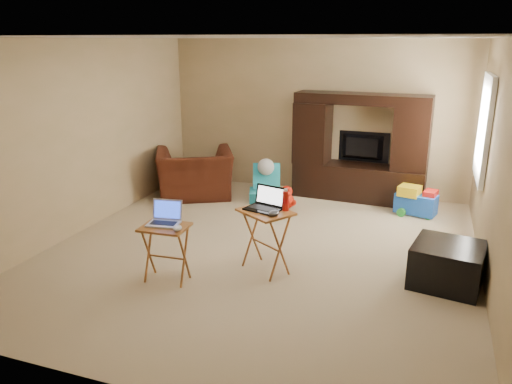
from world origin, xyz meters
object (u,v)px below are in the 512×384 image
at_px(mouse_right, 274,213).
at_px(mouse_left, 178,228).
at_px(recliner, 195,174).
at_px(entertainment_center, 360,148).
at_px(tray_table_right, 266,241).
at_px(plush_toy, 287,197).
at_px(water_bottle, 286,201).
at_px(push_toy, 416,200).
at_px(television, 362,147).
at_px(tray_table_left, 166,253).
at_px(laptop_left, 163,214).
at_px(ottoman, 447,265).
at_px(laptop_right, 263,199).
at_px(child_rocker, 263,183).

bearing_deg(mouse_right, mouse_left, -148.09).
bearing_deg(recliner, entertainment_center, 168.44).
xyz_separation_m(tray_table_right, mouse_right, (0.13, -0.12, 0.38)).
relative_size(plush_toy, mouse_right, 2.52).
bearing_deg(water_bottle, push_toy, 61.98).
xyz_separation_m(entertainment_center, recliner, (-2.53, -0.76, -0.46)).
distance_m(television, tray_table_left, 4.08).
height_order(plush_toy, laptop_left, laptop_left).
xyz_separation_m(mouse_left, mouse_right, (0.85, 0.53, 0.09)).
bearing_deg(television, plush_toy, 50.81).
xyz_separation_m(ottoman, tray_table_right, (-1.90, -0.33, 0.13)).
height_order(push_toy, mouse_right, mouse_right).
height_order(laptop_left, laptop_right, laptop_right).
relative_size(recliner, mouse_left, 9.44).
relative_size(entertainment_center, push_toy, 3.52).
bearing_deg(plush_toy, tray_table_right, -80.00).
bearing_deg(push_toy, laptop_right, -106.97).
height_order(television, push_toy, television).
relative_size(television, mouse_left, 6.80).
height_order(television, ottoman, television).
distance_m(television, tray_table_right, 3.27).
xyz_separation_m(tray_table_left, mouse_left, (0.19, -0.07, 0.34)).
xyz_separation_m(recliner, mouse_left, (1.24, -2.87, 0.26)).
distance_m(push_toy, mouse_right, 3.01).
distance_m(push_toy, laptop_left, 3.95).
xyz_separation_m(ottoman, mouse_right, (-1.77, -0.45, 0.51)).
xyz_separation_m(recliner, push_toy, (3.45, 0.29, -0.17)).
bearing_deg(mouse_left, recliner, 113.30).
bearing_deg(mouse_left, entertainment_center, 70.48).
bearing_deg(ottoman, tray_table_left, -162.09).
height_order(plush_toy, mouse_left, mouse_left).
distance_m(television, child_rocker, 1.69).
bearing_deg(tray_table_right, plush_toy, 132.28).
distance_m(recliner, mouse_left, 3.14).
bearing_deg(mouse_right, push_toy, 62.60).
height_order(plush_toy, push_toy, push_toy).
bearing_deg(push_toy, mouse_left, -110.39).
height_order(ottoman, mouse_left, mouse_left).
bearing_deg(entertainment_center, laptop_left, -109.99).
bearing_deg(mouse_left, child_rocker, 92.28).
bearing_deg(entertainment_center, mouse_left, -106.40).
bearing_deg(recliner, television, 172.53).
distance_m(tray_table_right, laptop_right, 0.47).
distance_m(child_rocker, plush_toy, 0.55).
relative_size(child_rocker, mouse_right, 4.08).
distance_m(entertainment_center, water_bottle, 2.93).
xyz_separation_m(plush_toy, water_bottle, (0.58, -2.07, 0.63)).
height_order(tray_table_right, water_bottle, water_bottle).
xyz_separation_m(television, mouse_left, (-1.29, -3.84, -0.16)).
height_order(mouse_left, mouse_right, mouse_right).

